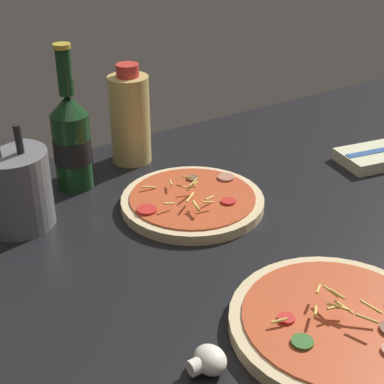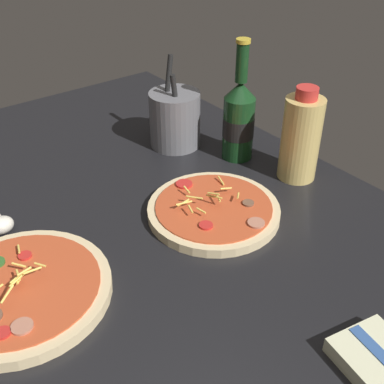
{
  "view_description": "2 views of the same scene",
  "coord_description": "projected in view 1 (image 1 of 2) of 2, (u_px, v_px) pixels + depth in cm",
  "views": [
    {
      "loc": [
        -55.08,
        -63.66,
        54.34
      ],
      "look_at": [
        -9.32,
        7.58,
        8.4
      ],
      "focal_mm": 55.0,
      "sensor_mm": 36.0,
      "label": 1
    },
    {
      "loc": [
        49.74,
        -36.2,
        57.42
      ],
      "look_at": [
        -8.53,
        8.66,
        7.92
      ],
      "focal_mm": 45.0,
      "sensor_mm": 36.0,
      "label": 2
    }
  ],
  "objects": [
    {
      "name": "dish_towel",
      "position": [
        375.0,
        157.0,
        1.19
      ],
      "size": [
        15.84,
        11.93,
        2.56
      ],
      "color": "beige",
      "rests_on": "counter_slab"
    },
    {
      "name": "pizza_near",
      "position": [
        337.0,
        324.0,
        0.75
      ],
      "size": [
        27.77,
        27.77,
        5.19
      ],
      "color": "beige",
      "rests_on": "counter_slab"
    },
    {
      "name": "pizza_far",
      "position": [
        193.0,
        201.0,
        1.03
      ],
      "size": [
        25.2,
        25.2,
        5.32
      ],
      "color": "beige",
      "rests_on": "counter_slab"
    },
    {
      "name": "utensil_crock",
      "position": [
        15.0,
        189.0,
        0.96
      ],
      "size": [
        11.83,
        11.83,
        21.12
      ],
      "color": "slate",
      "rests_on": "counter_slab"
    },
    {
      "name": "mushroom_left",
      "position": [
        208.0,
        361.0,
        0.69
      ],
      "size": [
        4.69,
        4.46,
        3.12
      ],
      "color": "white",
      "rests_on": "counter_slab"
    },
    {
      "name": "counter_slab",
      "position": [
        263.0,
        233.0,
        0.99
      ],
      "size": [
        160.0,
        90.0,
        2.5
      ],
      "color": "black",
      "rests_on": "ground"
    },
    {
      "name": "oil_bottle",
      "position": [
        130.0,
        118.0,
        1.17
      ],
      "size": [
        8.04,
        8.04,
        20.06
      ],
      "color": "#D6B766",
      "rests_on": "counter_slab"
    },
    {
      "name": "beer_bottle",
      "position": [
        72.0,
        140.0,
        1.07
      ],
      "size": [
        6.99,
        6.99,
        26.83
      ],
      "color": "#143819",
      "rests_on": "counter_slab"
    }
  ]
}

